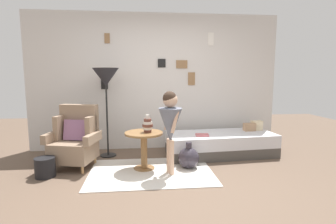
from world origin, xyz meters
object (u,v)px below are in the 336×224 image
at_px(book_on_daybed, 202,135).
at_px(demijohn_near, 189,158).
at_px(daybed, 221,144).
at_px(person_child, 170,121).
at_px(magazine_basket, 45,167).
at_px(side_table, 144,143).
at_px(armchair, 75,139).
at_px(vase_striped, 148,125).
at_px(floor_lamp, 106,80).

bearing_deg(book_on_daybed, demijohn_near, -124.96).
bearing_deg(book_on_daybed, daybed, 24.28).
xyz_separation_m(person_child, magazine_basket, (-1.78, 0.08, -0.64)).
height_order(side_table, magazine_basket, side_table).
relative_size(armchair, demijohn_near, 2.36).
bearing_deg(armchair, magazine_basket, -128.90).
height_order(armchair, person_child, person_child).
relative_size(vase_striped, book_on_daybed, 1.21).
height_order(side_table, floor_lamp, floor_lamp).
height_order(armchair, book_on_daybed, armchair).
relative_size(armchair, book_on_daybed, 4.41).
bearing_deg(floor_lamp, demijohn_near, -30.41).
distance_m(daybed, magazine_basket, 2.90).
height_order(armchair, vase_striped, armchair).
xyz_separation_m(side_table, person_child, (0.38, -0.25, 0.37)).
xyz_separation_m(vase_striped, person_child, (0.32, -0.25, 0.10)).
bearing_deg(armchair, side_table, -12.85).
bearing_deg(person_child, book_on_daybed, 46.85).
height_order(daybed, person_child, person_child).
xyz_separation_m(side_table, floor_lamp, (-0.63, 0.75, 0.94)).
height_order(vase_striped, floor_lamp, floor_lamp).
distance_m(side_table, person_child, 0.58).
bearing_deg(book_on_daybed, armchair, -175.00).
relative_size(side_table, floor_lamp, 0.37).
bearing_deg(book_on_daybed, magazine_basket, -166.08).
xyz_separation_m(vase_striped, floor_lamp, (-0.69, 0.74, 0.67)).
relative_size(side_table, book_on_daybed, 2.64).
bearing_deg(vase_striped, book_on_daybed, 23.95).
distance_m(demijohn_near, magazine_basket, 2.10).
distance_m(floor_lamp, book_on_daybed, 1.92).
distance_m(armchair, floor_lamp, 1.14).
xyz_separation_m(floor_lamp, demijohn_near, (1.32, -0.78, -1.19)).
relative_size(floor_lamp, magazine_basket, 5.57).
bearing_deg(side_table, magazine_basket, -173.01).
relative_size(vase_striped, person_child, 0.22).
relative_size(armchair, person_child, 0.80).
height_order(floor_lamp, demijohn_near, floor_lamp).
distance_m(armchair, person_child, 1.56).
distance_m(daybed, person_child, 1.45).
height_order(vase_striped, magazine_basket, vase_striped).
height_order(side_table, vase_striped, vase_striped).
distance_m(side_table, floor_lamp, 1.36).
bearing_deg(vase_striped, side_table, -175.46).
xyz_separation_m(floor_lamp, book_on_daybed, (1.64, -0.32, -0.94)).
bearing_deg(person_child, floor_lamp, 135.41).
bearing_deg(side_table, floor_lamp, 130.28).
xyz_separation_m(daybed, magazine_basket, (-2.80, -0.77, -0.06)).
xyz_separation_m(side_table, vase_striped, (0.06, 0.00, 0.27)).
bearing_deg(daybed, demijohn_near, -138.23).
bearing_deg(vase_striped, person_child, -38.57).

